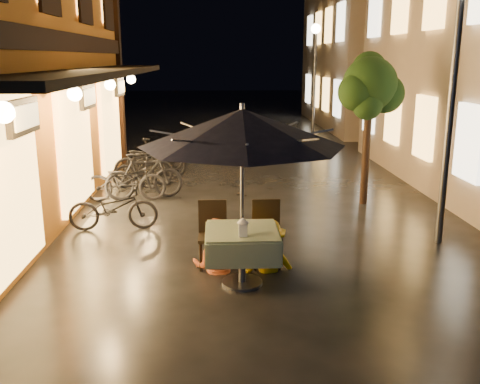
{
  "coord_description": "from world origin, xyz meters",
  "views": [
    {
      "loc": [
        -0.73,
        -6.36,
        3.02
      ],
      "look_at": [
        -0.39,
        1.05,
        1.15
      ],
      "focal_mm": 40.0,
      "sensor_mm": 36.0,
      "label": 1
    }
  ],
  "objects_px": {
    "patio_umbrella": "(242,128)",
    "bicycle_0": "(113,207)",
    "person_yellow": "(268,221)",
    "streetlamp_near": "(455,64)",
    "table_lantern": "(243,226)",
    "cafe_table": "(242,243)",
    "person_orange": "(216,220)"
  },
  "relations": [
    {
      "from": "patio_umbrella",
      "to": "table_lantern",
      "type": "distance_m",
      "value": 1.26
    },
    {
      "from": "cafe_table",
      "to": "person_orange",
      "type": "distance_m",
      "value": 0.69
    },
    {
      "from": "streetlamp_near",
      "to": "bicycle_0",
      "type": "xyz_separation_m",
      "value": [
        -5.58,
        0.94,
        -2.5
      ]
    },
    {
      "from": "person_yellow",
      "to": "person_orange",
      "type": "bearing_deg",
      "value": -16.26
    },
    {
      "from": "person_yellow",
      "to": "bicycle_0",
      "type": "distance_m",
      "value": 3.28
    },
    {
      "from": "streetlamp_near",
      "to": "patio_umbrella",
      "type": "relative_size",
      "value": 1.57
    },
    {
      "from": "streetlamp_near",
      "to": "table_lantern",
      "type": "height_order",
      "value": "streetlamp_near"
    },
    {
      "from": "person_yellow",
      "to": "patio_umbrella",
      "type": "bearing_deg",
      "value": 40.75
    },
    {
      "from": "patio_umbrella",
      "to": "bicycle_0",
      "type": "bearing_deg",
      "value": 131.27
    },
    {
      "from": "patio_umbrella",
      "to": "person_orange",
      "type": "xyz_separation_m",
      "value": [
        -0.35,
        0.57,
        -1.4
      ]
    },
    {
      "from": "table_lantern",
      "to": "person_yellow",
      "type": "height_order",
      "value": "person_yellow"
    },
    {
      "from": "table_lantern",
      "to": "bicycle_0",
      "type": "xyz_separation_m",
      "value": [
        -2.19,
        2.76,
        -0.51
      ]
    },
    {
      "from": "cafe_table",
      "to": "person_yellow",
      "type": "distance_m",
      "value": 0.66
    },
    {
      "from": "cafe_table",
      "to": "person_yellow",
      "type": "height_order",
      "value": "person_yellow"
    },
    {
      "from": "patio_umbrella",
      "to": "bicycle_0",
      "type": "xyz_separation_m",
      "value": [
        -2.19,
        2.49,
        -1.74
      ]
    },
    {
      "from": "person_orange",
      "to": "person_yellow",
      "type": "height_order",
      "value": "person_orange"
    },
    {
      "from": "patio_umbrella",
      "to": "person_yellow",
      "type": "relative_size",
      "value": 1.84
    },
    {
      "from": "streetlamp_near",
      "to": "person_yellow",
      "type": "xyz_separation_m",
      "value": [
        -2.99,
        -1.05,
        -2.18
      ]
    },
    {
      "from": "person_orange",
      "to": "bicycle_0",
      "type": "height_order",
      "value": "person_orange"
    },
    {
      "from": "streetlamp_near",
      "to": "table_lantern",
      "type": "relative_size",
      "value": 16.92
    },
    {
      "from": "streetlamp_near",
      "to": "table_lantern",
      "type": "distance_m",
      "value": 4.33
    },
    {
      "from": "table_lantern",
      "to": "patio_umbrella",
      "type": "bearing_deg",
      "value": 90.0
    },
    {
      "from": "cafe_table",
      "to": "table_lantern",
      "type": "bearing_deg",
      "value": -90.0
    },
    {
      "from": "patio_umbrella",
      "to": "person_yellow",
      "type": "xyz_separation_m",
      "value": [
        0.4,
        0.51,
        -1.42
      ]
    },
    {
      "from": "bicycle_0",
      "to": "cafe_table",
      "type": "bearing_deg",
      "value": -143.41
    },
    {
      "from": "streetlamp_near",
      "to": "cafe_table",
      "type": "distance_m",
      "value": 4.4
    },
    {
      "from": "cafe_table",
      "to": "table_lantern",
      "type": "height_order",
      "value": "table_lantern"
    },
    {
      "from": "patio_umbrella",
      "to": "person_yellow",
      "type": "bearing_deg",
      "value": 52.02
    },
    {
      "from": "person_orange",
      "to": "cafe_table",
      "type": "bearing_deg",
      "value": 130.51
    },
    {
      "from": "patio_umbrella",
      "to": "bicycle_0",
      "type": "height_order",
      "value": "patio_umbrella"
    },
    {
      "from": "person_yellow",
      "to": "bicycle_0",
      "type": "xyz_separation_m",
      "value": [
        -2.59,
        1.99,
        -0.32
      ]
    },
    {
      "from": "person_yellow",
      "to": "streetlamp_near",
      "type": "bearing_deg",
      "value": -172.0
    }
  ]
}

